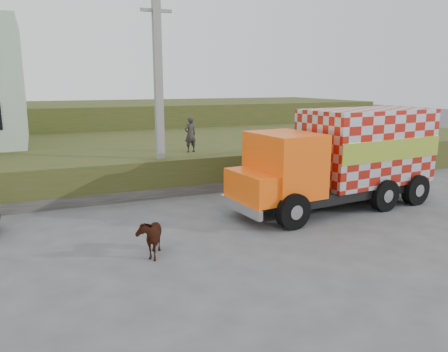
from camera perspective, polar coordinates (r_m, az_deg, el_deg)
name	(u,v)px	position (r m, az deg, el deg)	size (l,w,h in m)	color
ground	(229,224)	(14.35, 0.64, -6.30)	(120.00, 120.00, 0.00)	#474749
embankment	(153,155)	(23.42, -9.28, 2.67)	(40.00, 12.00, 1.50)	#2E4517
embankment_far	(114,122)	(35.02, -14.14, 6.80)	(40.00, 12.00, 3.00)	#2E4517
retaining_strip	(140,195)	(17.56, -10.95, -2.39)	(16.00, 0.50, 0.40)	#595651
utility_pole	(159,94)	(17.64, -8.52, 10.50)	(1.20, 0.30, 8.00)	gray
cargo_truck	(344,157)	(16.61, 15.41, 2.36)	(8.23, 3.48, 3.57)	black
cow	(150,236)	(11.87, -9.66, -7.73)	(0.58, 1.28, 1.08)	#35170D
pedestrian	(190,134)	(19.40, -4.43, 5.43)	(0.57, 0.38, 1.57)	#2E2C29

